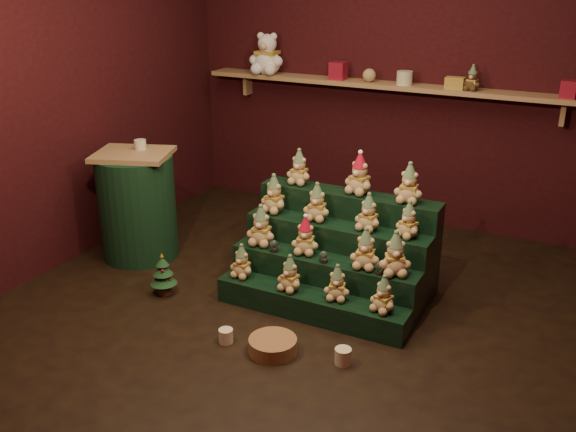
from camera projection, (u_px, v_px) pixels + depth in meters
The scene contains 40 objects.
ground at pixel (293, 302), 4.70m from camera, with size 4.00×4.00×0.00m, color black.
back_wall at pixel (394, 71), 5.89m from camera, with size 4.00×0.10×2.80m, color black.
front_wall at pixel (56, 213), 2.50m from camera, with size 4.00×0.10×2.80m, color black.
left_wall at pixel (62, 88), 5.07m from camera, with size 0.10×4.00×2.80m, color black.
back_shelf at pixel (387, 86), 5.79m from camera, with size 3.60×0.26×0.24m.
riser_tier_front at pixel (311, 305), 4.48m from camera, with size 1.40×0.22×0.18m, color black.
riser_tier_midfront at pixel (324, 281), 4.63m from camera, with size 1.40×0.22×0.36m, color black.
riser_tier_midback at pixel (336, 258), 4.78m from camera, with size 1.40×0.22×0.54m, color black.
riser_tier_back at pixel (348, 237), 4.93m from camera, with size 1.40×0.22×0.72m, color black.
teddy_0 at pixel (242, 261), 4.65m from camera, with size 0.18×0.16×0.25m, color tan, non-canonical shape.
teddy_1 at pixel (290, 273), 4.45m from camera, with size 0.18×0.17×0.26m, color tan, non-canonical shape.
teddy_2 at pixel (337, 283), 4.33m from camera, with size 0.18×0.16×0.25m, color tan, non-canonical shape.
teddy_3 at pixel (384, 294), 4.18m from camera, with size 0.18×0.16×0.25m, color tan, non-canonical shape.
teddy_4 at pixel (261, 226), 4.74m from camera, with size 0.22×0.19×0.30m, color tan, non-canonical shape.
teddy_5 at pixel (305, 236), 4.59m from camera, with size 0.20×0.18×0.28m, color tan, non-canonical shape.
teddy_6 at pixel (366, 249), 4.37m from camera, with size 0.20×0.18×0.28m, color tan, non-canonical shape.
teddy_7 at pixel (395, 254), 4.27m from camera, with size 0.22×0.19×0.30m, color tan, non-canonical shape.
teddy_8 at pixel (274, 194), 4.87m from camera, with size 0.21×0.19×0.29m, color tan, non-canonical shape.
teddy_9 at pixel (317, 202), 4.71m from camera, with size 0.20×0.18×0.28m, color tan, non-canonical shape.
teddy_10 at pixel (369, 212), 4.54m from camera, with size 0.19×0.17×0.27m, color tan, non-canonical shape.
teddy_11 at pixel (409, 220), 4.42m from camera, with size 0.18×0.16×0.26m, color tan, non-canonical shape.
teddy_12 at pixel (299, 167), 4.94m from camera, with size 0.19×0.17×0.27m, color tan, non-canonical shape.
teddy_13 at pixel (360, 174), 4.72m from camera, with size 0.22×0.20×0.30m, color tan, non-canonical shape.
teddy_14 at pixel (409, 183), 4.54m from camera, with size 0.20×0.18×0.29m, color tan, non-canonical shape.
snow_globe_a at pixel (274, 246), 4.65m from camera, with size 0.07×0.07×0.09m.
snow_globe_b at pixel (324, 257), 4.49m from camera, with size 0.06×0.06×0.08m.
snow_globe_c at pixel (379, 268), 4.31m from camera, with size 0.07×0.07×0.09m.
side_table at pixel (137, 205), 5.32m from camera, with size 0.73×0.67×0.91m.
table_ornament at pixel (140, 144), 5.22m from camera, with size 0.10×0.10×0.08m, color beige.
mini_christmas_tree at pixel (163, 274), 4.76m from camera, with size 0.20×0.20×0.34m.
mug_left at pixel (226, 336), 4.18m from camera, with size 0.09×0.09×0.09m, color beige.
mug_right at pixel (343, 356), 3.96m from camera, with size 0.10×0.10×0.10m, color beige.
wicker_basket at pixel (273, 345), 4.08m from camera, with size 0.31×0.31×0.10m, color #90613A.
white_bear at pixel (267, 48), 6.18m from camera, with size 0.35×0.32×0.49m, color white, non-canonical shape.
brown_bear at pixel (472, 78), 5.39m from camera, with size 0.15×0.13×0.21m, color #4A3018, non-canonical shape.
gift_tin_red_a at pixel (338, 71), 5.93m from camera, with size 0.14×0.14×0.16m, color #A31930.
gift_tin_cream at pixel (405, 78), 5.66m from camera, with size 0.14×0.14×0.12m, color beige.
gift_tin_red_b at pixel (568, 89), 5.09m from camera, with size 0.12×0.12×0.14m, color #A31930.
shelf_plush_ball at pixel (369, 75), 5.80m from camera, with size 0.12×0.12×0.12m, color tan.
scarf_gift_box at pixel (455, 83), 5.48m from camera, with size 0.16×0.10×0.10m, color orange.
Camera 1 is at (1.87, -3.71, 2.29)m, focal length 40.00 mm.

